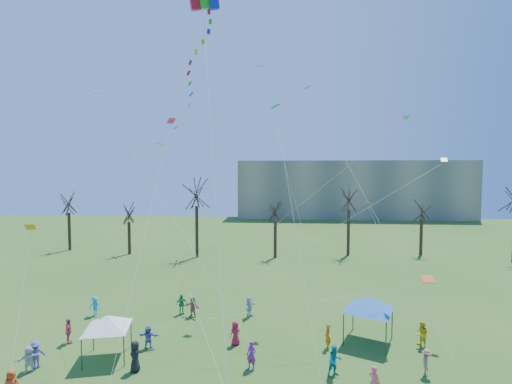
# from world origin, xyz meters

# --- Properties ---
(distant_building) EXTENTS (60.00, 14.00, 15.00)m
(distant_building) POSITION_xyz_m (22.00, 82.00, 7.50)
(distant_building) COLOR gray
(distant_building) RESTS_ON ground
(bare_tree_row) EXTENTS (69.46, 9.06, 11.44)m
(bare_tree_row) POSITION_xyz_m (4.53, 35.48, 7.17)
(bare_tree_row) COLOR black
(bare_tree_row) RESTS_ON ground
(big_box_kite) EXTENTS (2.62, 6.26, 22.69)m
(big_box_kite) POSITION_xyz_m (-1.90, 5.28, 17.95)
(big_box_kite) COLOR red
(big_box_kite) RESTS_ON ground
(canopy_tent_white) EXTENTS (3.70, 3.70, 2.85)m
(canopy_tent_white) POSITION_xyz_m (-8.38, 6.62, 2.42)
(canopy_tent_white) COLOR #3F3F44
(canopy_tent_white) RESTS_ON ground
(canopy_tent_blue) EXTENTS (3.96, 3.96, 3.27)m
(canopy_tent_blue) POSITION_xyz_m (9.13, 10.13, 2.77)
(canopy_tent_blue) COLOR #3F3F44
(canopy_tent_blue) RESTS_ON ground
(festival_crowd) EXTENTS (26.52, 15.38, 1.86)m
(festival_crowd) POSITION_xyz_m (-1.48, 6.90, 0.86)
(festival_crowd) COLOR red
(festival_crowd) RESTS_ON ground
(small_kites_aloft) EXTENTS (30.82, 17.31, 32.28)m
(small_kites_aloft) POSITION_xyz_m (1.00, 10.38, 12.12)
(small_kites_aloft) COLOR orange
(small_kites_aloft) RESTS_ON ground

